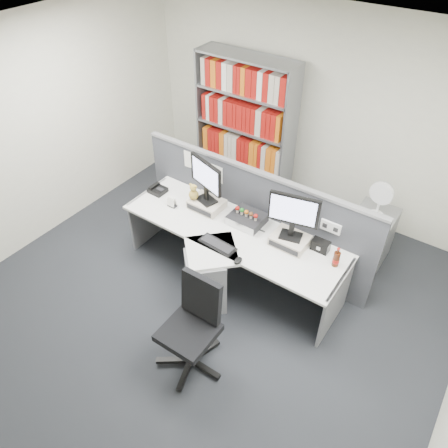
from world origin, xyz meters
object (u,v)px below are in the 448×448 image
Objects in this scene: keyboard at (217,245)px; desk_fan at (381,195)px; speaker at (320,246)px; office_chair at (193,324)px; desk_calendar at (172,202)px; monitor_right at (294,213)px; monitor_left at (206,178)px; shelving_unit at (245,130)px; desk_phone at (157,190)px; mouse at (238,261)px; filing_cabinet at (369,238)px; desktop_pc at (247,219)px; cola_bottle at (336,259)px; desk at (221,259)px.

desk_fan is (1.19, 1.48, 0.25)m from keyboard.
office_chair reaches higher than speaker.
keyboard is at bearing -16.92° from desk_calendar.
monitor_right is 1.51m from desk_calendar.
shelving_unit reaches higher than monitor_left.
desk_phone is 1.60m from shelving_unit.
mouse is 1.83m from filing_cabinet.
desktop_pc is 1.09m from cola_bottle.
cola_bottle is 2.54m from shelving_unit.
shelving_unit is (-1.52, 1.46, -0.16)m from monitor_right.
monitor_right is 0.62m from cola_bottle.
cola_bottle reaches higher than keyboard.
speaker is (0.60, 0.64, 0.04)m from mouse.
speaker is at bearing 66.94° from office_chair.
desk is 13.95× the size of speaker.
shelving_unit is (-1.83, 1.37, 0.19)m from speaker.
desk_phone is 2.10m from speaker.
desk_calendar is (-0.83, 0.17, 0.32)m from desk.
speaker is at bearing -106.50° from desk_fan.
speaker is at bearing 46.67° from mouse.
desktop_pc is 1.52m from desk_fan.
shelving_unit is at bearing 144.00° from cola_bottle.
cola_bottle reaches higher than speaker.
filing_cabinet is at bearing 49.39° from desk.
keyboard is 3.78× the size of mouse.
speaker is 2.29m from shelving_unit.
office_chair reaches higher than keyboard.
cola_bottle is (0.82, 0.52, 0.06)m from mouse.
monitor_right is at bearing 8.29° from desk_calendar.
monitor_right is 1.15× the size of desk_fan.
monitor_left reaches higher than office_chair.
monitor_left is at bearing 136.33° from keyboard.
desk_calendar is (-0.84, 0.25, 0.04)m from keyboard.
desk_calendar reaches higher than desk_phone.
desk_calendar is 0.27× the size of desk_fan.
desk_fan is at bearing 31.20° from monitor_left.
cola_bottle reaches higher than desk.
desk_fan is (1.20, 1.40, 0.53)m from desk.
filing_cabinet is at bearing 51.27° from keyboard.
desk_calendar is (-0.35, -0.21, -0.36)m from monitor_left.
keyboard is at bearing -142.67° from monitor_right.
keyboard is 0.88m from desk_calendar.
desk_fan is at bearing 73.50° from speaker.
keyboard reaches higher than filing_cabinet.
filing_cabinet is 1.52× the size of desk_fan.
desktop_pc is 0.37× the size of office_chair.
desk_fan is 0.46× the size of office_chair.
desk is 4.90× the size of monitor_left.
monitor_left is 0.65m from desktop_pc.
desk_fan is at bearing 69.48° from office_chair.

